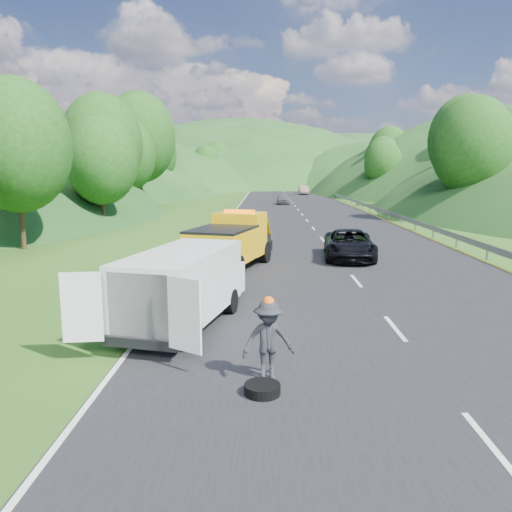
{
  "coord_description": "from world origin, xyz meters",
  "views": [
    {
      "loc": [
        -0.59,
        -15.32,
        4.33
      ],
      "look_at": [
        -0.93,
        2.28,
        1.3
      ],
      "focal_mm": 35.0,
      "sensor_mm": 36.0,
      "label": 1
    }
  ],
  "objects_px": {
    "white_van": "(184,284)",
    "suitcase": "(150,304)",
    "child": "(184,322)",
    "spare_tire": "(262,395)",
    "tow_truck": "(232,241)",
    "worker": "(268,380)",
    "passing_suv": "(349,259)",
    "woman": "(170,297)"
  },
  "relations": [
    {
      "from": "tow_truck",
      "to": "passing_suv",
      "type": "distance_m",
      "value": 6.37
    },
    {
      "from": "child",
      "to": "suitcase",
      "type": "height_order",
      "value": "suitcase"
    },
    {
      "from": "woman",
      "to": "passing_suv",
      "type": "relative_size",
      "value": 0.3
    },
    {
      "from": "child",
      "to": "suitcase",
      "type": "bearing_deg",
      "value": -175.8
    },
    {
      "from": "child",
      "to": "worker",
      "type": "height_order",
      "value": "worker"
    },
    {
      "from": "white_van",
      "to": "suitcase",
      "type": "bearing_deg",
      "value": 146.04
    },
    {
      "from": "white_van",
      "to": "woman",
      "type": "xyz_separation_m",
      "value": [
        -1.05,
        3.27,
        -1.22
      ]
    },
    {
      "from": "white_van",
      "to": "spare_tire",
      "type": "distance_m",
      "value": 4.99
    },
    {
      "from": "white_van",
      "to": "worker",
      "type": "height_order",
      "value": "white_van"
    },
    {
      "from": "white_van",
      "to": "worker",
      "type": "relative_size",
      "value": 3.83
    },
    {
      "from": "white_van",
      "to": "worker",
      "type": "distance_m",
      "value": 4.47
    },
    {
      "from": "tow_truck",
      "to": "worker",
      "type": "distance_m",
      "value": 12.02
    },
    {
      "from": "tow_truck",
      "to": "worker",
      "type": "xyz_separation_m",
      "value": [
        1.56,
        -11.85,
        -1.25
      ]
    },
    {
      "from": "suitcase",
      "to": "spare_tire",
      "type": "xyz_separation_m",
      "value": [
        3.5,
        -5.69,
        -0.26
      ]
    },
    {
      "from": "tow_truck",
      "to": "woman",
      "type": "distance_m",
      "value": 5.42
    },
    {
      "from": "white_van",
      "to": "tow_truck",
      "type": "bearing_deg",
      "value": 97.72
    },
    {
      "from": "woman",
      "to": "child",
      "type": "height_order",
      "value": "woman"
    },
    {
      "from": "white_van",
      "to": "suitcase",
      "type": "distance_m",
      "value": 2.13
    },
    {
      "from": "white_van",
      "to": "child",
      "type": "bearing_deg",
      "value": 115.53
    },
    {
      "from": "suitcase",
      "to": "spare_tire",
      "type": "distance_m",
      "value": 6.69
    },
    {
      "from": "white_van",
      "to": "child",
      "type": "height_order",
      "value": "white_van"
    },
    {
      "from": "child",
      "to": "spare_tire",
      "type": "height_order",
      "value": "child"
    },
    {
      "from": "woman",
      "to": "suitcase",
      "type": "relative_size",
      "value": 3.01
    },
    {
      "from": "suitcase",
      "to": "tow_truck",
      "type": "bearing_deg",
      "value": 73.27
    },
    {
      "from": "worker",
      "to": "child",
      "type": "bearing_deg",
      "value": 107.15
    },
    {
      "from": "tow_truck",
      "to": "woman",
      "type": "relative_size",
      "value": 4.07
    },
    {
      "from": "white_van",
      "to": "woman",
      "type": "distance_m",
      "value": 3.65
    },
    {
      "from": "spare_tire",
      "to": "tow_truck",
      "type": "bearing_deg",
      "value": 96.57
    },
    {
      "from": "spare_tire",
      "to": "passing_suv",
      "type": "bearing_deg",
      "value": 74.66
    },
    {
      "from": "woman",
      "to": "passing_suv",
      "type": "xyz_separation_m",
      "value": [
        7.43,
        7.66,
        0.0
      ]
    },
    {
      "from": "tow_truck",
      "to": "worker",
      "type": "bearing_deg",
      "value": -66.74
    },
    {
      "from": "white_van",
      "to": "suitcase",
      "type": "xyz_separation_m",
      "value": [
        -1.3,
        1.39,
        -0.97
      ]
    },
    {
      "from": "tow_truck",
      "to": "child",
      "type": "bearing_deg",
      "value": -80.5
    },
    {
      "from": "worker",
      "to": "spare_tire",
      "type": "distance_m",
      "value": 0.69
    },
    {
      "from": "woman",
      "to": "passing_suv",
      "type": "height_order",
      "value": "woman"
    },
    {
      "from": "spare_tire",
      "to": "white_van",
      "type": "bearing_deg",
      "value": 117.08
    },
    {
      "from": "worker",
      "to": "tow_truck",
      "type": "bearing_deg",
      "value": 83.91
    },
    {
      "from": "tow_truck",
      "to": "child",
      "type": "xyz_separation_m",
      "value": [
        -0.86,
        -7.79,
        -1.25
      ]
    },
    {
      "from": "tow_truck",
      "to": "passing_suv",
      "type": "xyz_separation_m",
      "value": [
        5.62,
        2.71,
        -1.25
      ]
    },
    {
      "from": "spare_tire",
      "to": "worker",
      "type": "bearing_deg",
      "value": 80.29
    },
    {
      "from": "child",
      "to": "worker",
      "type": "relative_size",
      "value": 0.55
    },
    {
      "from": "tow_truck",
      "to": "white_van",
      "type": "relative_size",
      "value": 0.97
    }
  ]
}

